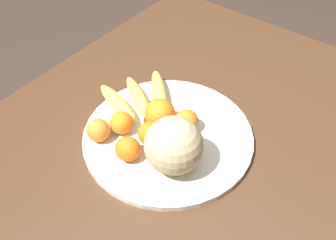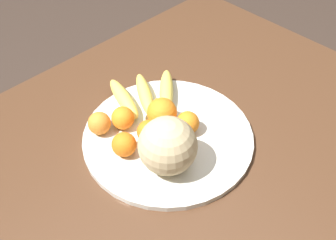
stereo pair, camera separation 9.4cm
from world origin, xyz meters
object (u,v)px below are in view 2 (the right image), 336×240
melon (168,146)px  orange_back_right (124,144)px  kitchen_table (175,171)px  orange_mid_center (149,132)px  fruit_bowl (168,136)px  orange_front_left (162,113)px  orange_back_left (99,123)px  orange_front_right (123,118)px  banana_bunch (146,95)px  orange_top_small (188,123)px

melon → orange_back_right: (-0.05, 0.10, -0.04)m
kitchen_table → melon: 0.19m
orange_mid_center → fruit_bowl: bearing=-23.4°
kitchen_table → orange_front_left: (0.02, 0.07, 0.15)m
orange_mid_center → orange_back_left: same height
orange_front_left → orange_front_right: size_ratio=1.30×
orange_front_left → kitchen_table: bearing=-106.9°
orange_front_right → orange_back_left: bearing=153.0°
banana_bunch → orange_back_left: bearing=122.5°
melon → orange_back_left: 0.20m
kitchen_table → orange_back_left: 0.24m
orange_back_left → orange_top_small: same height
banana_bunch → orange_back_left: 0.16m
melon → orange_front_right: (0.01, 0.17, -0.04)m
orange_back_right → orange_front_left: bearing=3.7°
fruit_bowl → orange_back_left: orange_back_left is taller
banana_bunch → orange_front_right: 0.11m
banana_bunch → melon: bearing=-178.7°
fruit_bowl → banana_bunch: 0.14m
fruit_bowl → orange_front_left: (0.02, 0.04, 0.04)m
orange_mid_center → orange_top_small: 0.10m
kitchen_table → orange_top_small: 0.15m
fruit_bowl → kitchen_table: bearing=-99.8°
banana_bunch → orange_top_small: orange_top_small is taller
banana_bunch → orange_mid_center: size_ratio=3.88×
fruit_bowl → orange_mid_center: size_ratio=7.34×
orange_mid_center → orange_back_right: orange_back_right is taller
melon → orange_front_right: size_ratio=2.29×
kitchen_table → orange_mid_center: 0.16m
orange_back_left → orange_top_small: (0.15, -0.15, 0.00)m
kitchen_table → orange_top_small: size_ratio=22.39×
orange_back_left → orange_back_right: 0.10m
banana_bunch → orange_back_right: orange_back_right is taller
banana_bunch → orange_top_small: size_ratio=3.86×
orange_back_right → kitchen_table: bearing=-30.2°
kitchen_table → orange_mid_center: bearing=126.4°
orange_top_small → orange_front_left: bearing=112.7°
orange_top_small → banana_bunch: bearing=89.4°
orange_front_right → orange_back_right: (-0.05, -0.07, 0.00)m
orange_front_right → orange_top_small: (0.10, -0.12, -0.00)m
melon → orange_mid_center: size_ratio=2.31×
fruit_bowl → orange_top_small: (0.04, -0.03, 0.04)m
orange_mid_center → orange_back_right: 0.07m
melon → orange_back_right: bearing=115.8°
fruit_bowl → orange_back_right: (-0.11, 0.03, 0.04)m
kitchen_table → orange_mid_center: (-0.04, 0.05, 0.14)m
orange_front_left → melon: bearing=-128.5°
banana_bunch → orange_front_left: size_ratio=2.96×
orange_front_left → orange_mid_center: (-0.06, -0.02, -0.01)m
fruit_bowl → orange_mid_center: (-0.05, 0.02, 0.04)m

